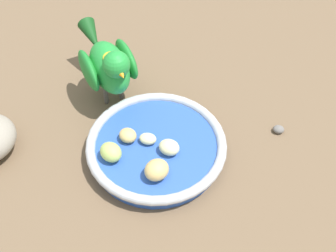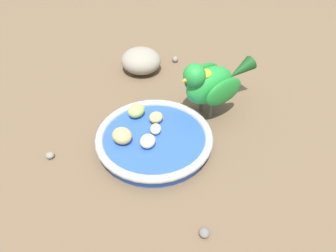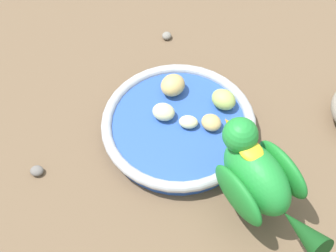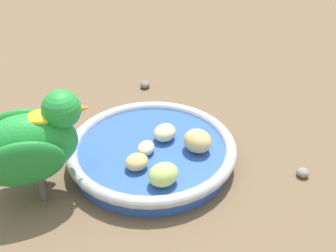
{
  "view_description": "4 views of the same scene",
  "coord_description": "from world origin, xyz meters",
  "px_view_note": "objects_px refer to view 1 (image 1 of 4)",
  "views": [
    {
      "loc": [
        -0.49,
        0.05,
        0.61
      ],
      "look_at": [
        -0.01,
        -0.02,
        0.06
      ],
      "focal_mm": 50.36,
      "sensor_mm": 36.0,
      "label": 1
    },
    {
      "loc": [
        -0.15,
        -0.47,
        0.49
      ],
      "look_at": [
        0.01,
        -0.02,
        0.06
      ],
      "focal_mm": 37.51,
      "sensor_mm": 36.0,
      "label": 2
    },
    {
      "loc": [
        0.39,
        -0.12,
        0.62
      ],
      "look_at": [
        0.01,
        -0.02,
        0.06
      ],
      "focal_mm": 53.73,
      "sensor_mm": 36.0,
      "label": 3
    },
    {
      "loc": [
        -0.03,
        0.45,
        0.36
      ],
      "look_at": [
        -0.04,
        -0.01,
        0.05
      ],
      "focal_mm": 45.32,
      "sensor_mm": 36.0,
      "label": 4
    }
  ],
  "objects_px": {
    "apple_piece_0": "(169,147)",
    "pebble_2": "(278,128)",
    "feeding_bowl": "(155,147)",
    "apple_piece_3": "(157,170)",
    "apple_piece_2": "(148,139)",
    "apple_piece_4": "(111,152)",
    "parrot": "(108,64)",
    "apple_piece_1": "(128,135)"
  },
  "relations": [
    {
      "from": "feeding_bowl",
      "to": "parrot",
      "type": "xyz_separation_m",
      "value": [
        0.14,
        0.06,
        0.06
      ]
    },
    {
      "from": "apple_piece_0",
      "to": "parrot",
      "type": "height_order",
      "value": "parrot"
    },
    {
      "from": "apple_piece_4",
      "to": "parrot",
      "type": "height_order",
      "value": "parrot"
    },
    {
      "from": "apple_piece_0",
      "to": "pebble_2",
      "type": "xyz_separation_m",
      "value": [
        0.04,
        -0.19,
        -0.03
      ]
    },
    {
      "from": "apple_piece_3",
      "to": "pebble_2",
      "type": "xyz_separation_m",
      "value": [
        0.08,
        -0.22,
        -0.03
      ]
    },
    {
      "from": "apple_piece_4",
      "to": "pebble_2",
      "type": "bearing_deg",
      "value": -82.9
    },
    {
      "from": "apple_piece_1",
      "to": "apple_piece_2",
      "type": "bearing_deg",
      "value": -109.28
    },
    {
      "from": "feeding_bowl",
      "to": "pebble_2",
      "type": "distance_m",
      "value": 0.21
    },
    {
      "from": "feeding_bowl",
      "to": "apple_piece_3",
      "type": "relative_size",
      "value": 5.82
    },
    {
      "from": "parrot",
      "to": "pebble_2",
      "type": "bearing_deg",
      "value": 48.91
    },
    {
      "from": "apple_piece_0",
      "to": "parrot",
      "type": "xyz_separation_m",
      "value": [
        0.16,
        0.08,
        0.04
      ]
    },
    {
      "from": "apple_piece_2",
      "to": "apple_piece_4",
      "type": "xyz_separation_m",
      "value": [
        -0.02,
        0.06,
        0.01
      ]
    },
    {
      "from": "apple_piece_1",
      "to": "apple_piece_3",
      "type": "relative_size",
      "value": 0.76
    },
    {
      "from": "apple_piece_1",
      "to": "apple_piece_3",
      "type": "height_order",
      "value": "apple_piece_3"
    },
    {
      "from": "feeding_bowl",
      "to": "parrot",
      "type": "height_order",
      "value": "parrot"
    },
    {
      "from": "feeding_bowl",
      "to": "apple_piece_3",
      "type": "distance_m",
      "value": 0.06
    },
    {
      "from": "apple_piece_0",
      "to": "apple_piece_2",
      "type": "distance_m",
      "value": 0.04
    },
    {
      "from": "apple_piece_2",
      "to": "pebble_2",
      "type": "bearing_deg",
      "value": -86.76
    },
    {
      "from": "apple_piece_0",
      "to": "parrot",
      "type": "bearing_deg",
      "value": 26.98
    },
    {
      "from": "feeding_bowl",
      "to": "parrot",
      "type": "bearing_deg",
      "value": 23.4
    },
    {
      "from": "feeding_bowl",
      "to": "apple_piece_3",
      "type": "bearing_deg",
      "value": 174.97
    },
    {
      "from": "apple_piece_4",
      "to": "parrot",
      "type": "xyz_separation_m",
      "value": [
        0.16,
        -0.01,
        0.04
      ]
    },
    {
      "from": "feeding_bowl",
      "to": "apple_piece_3",
      "type": "xyz_separation_m",
      "value": [
        -0.06,
        0.01,
        0.02
      ]
    },
    {
      "from": "apple_piece_0",
      "to": "apple_piece_4",
      "type": "relative_size",
      "value": 0.88
    },
    {
      "from": "apple_piece_3",
      "to": "parrot",
      "type": "bearing_deg",
      "value": 15.48
    },
    {
      "from": "apple_piece_2",
      "to": "apple_piece_3",
      "type": "bearing_deg",
      "value": -175.2
    },
    {
      "from": "feeding_bowl",
      "to": "apple_piece_2",
      "type": "bearing_deg",
      "value": 57.97
    },
    {
      "from": "apple_piece_2",
      "to": "pebble_2",
      "type": "height_order",
      "value": "apple_piece_2"
    },
    {
      "from": "apple_piece_3",
      "to": "pebble_2",
      "type": "relative_size",
      "value": 2.06
    },
    {
      "from": "apple_piece_0",
      "to": "apple_piece_1",
      "type": "height_order",
      "value": "apple_piece_0"
    },
    {
      "from": "apple_piece_4",
      "to": "apple_piece_1",
      "type": "bearing_deg",
      "value": -40.77
    },
    {
      "from": "apple_piece_3",
      "to": "apple_piece_4",
      "type": "xyz_separation_m",
      "value": [
        0.04,
        0.07,
        -0.0
      ]
    },
    {
      "from": "feeding_bowl",
      "to": "apple_piece_4",
      "type": "relative_size",
      "value": 6.01
    },
    {
      "from": "pebble_2",
      "to": "apple_piece_2",
      "type": "bearing_deg",
      "value": 93.24
    },
    {
      "from": "apple_piece_2",
      "to": "feeding_bowl",
      "type": "bearing_deg",
      "value": -122.03
    },
    {
      "from": "feeding_bowl",
      "to": "pebble_2",
      "type": "bearing_deg",
      "value": -84.76
    },
    {
      "from": "feeding_bowl",
      "to": "apple_piece_2",
      "type": "xyz_separation_m",
      "value": [
        0.01,
        0.01,
        0.01
      ]
    },
    {
      "from": "apple_piece_0",
      "to": "apple_piece_1",
      "type": "distance_m",
      "value": 0.07
    },
    {
      "from": "parrot",
      "to": "apple_piece_4",
      "type": "bearing_deg",
      "value": -20.7
    },
    {
      "from": "pebble_2",
      "to": "apple_piece_3",
      "type": "bearing_deg",
      "value": 110.09
    },
    {
      "from": "apple_piece_0",
      "to": "apple_piece_3",
      "type": "height_order",
      "value": "apple_piece_3"
    },
    {
      "from": "apple_piece_4",
      "to": "apple_piece_2",
      "type": "bearing_deg",
      "value": -69.3
    }
  ]
}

